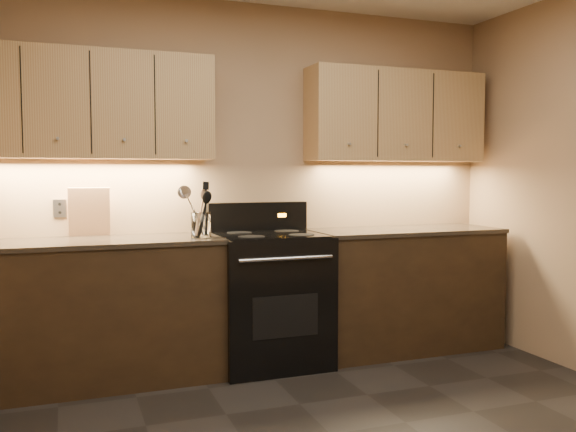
{
  "coord_description": "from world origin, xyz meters",
  "views": [
    {
      "loc": [
        -1.27,
        -2.36,
        1.35
      ],
      "look_at": [
        0.13,
        1.45,
        1.07
      ],
      "focal_mm": 38.0,
      "sensor_mm": 36.0,
      "label": 1
    }
  ],
  "objects": [
    {
      "name": "wall_back",
      "position": [
        0.0,
        2.0,
        1.3
      ],
      "size": [
        4.0,
        0.04,
        2.6
      ],
      "primitive_type": "cube",
      "color": "tan",
      "rests_on": "ground"
    },
    {
      "name": "counter_left",
      "position": [
        -1.1,
        1.7,
        0.47
      ],
      "size": [
        1.62,
        0.62,
        0.93
      ],
      "color": "black",
      "rests_on": "ground"
    },
    {
      "name": "counter_right",
      "position": [
        1.18,
        1.7,
        0.47
      ],
      "size": [
        1.46,
        0.62,
        0.93
      ],
      "color": "black",
      "rests_on": "ground"
    },
    {
      "name": "stove",
      "position": [
        0.08,
        1.68,
        0.48
      ],
      "size": [
        0.76,
        0.68,
        1.14
      ],
      "color": "black",
      "rests_on": "ground"
    },
    {
      "name": "upper_cab_left",
      "position": [
        -1.1,
        1.85,
        1.8
      ],
      "size": [
        1.6,
        0.3,
        0.7
      ],
      "primitive_type": "cube",
      "color": "tan",
      "rests_on": "wall_back"
    },
    {
      "name": "upper_cab_right",
      "position": [
        1.18,
        1.85,
        1.8
      ],
      "size": [
        1.44,
        0.3,
        0.7
      ],
      "primitive_type": "cube",
      "color": "tan",
      "rests_on": "wall_back"
    },
    {
      "name": "outlet_plate",
      "position": [
        -1.3,
        1.99,
        1.12
      ],
      "size": [
        0.08,
        0.01,
        0.12
      ],
      "primitive_type": "cube",
      "color": "#B2B5BA",
      "rests_on": "wall_back"
    },
    {
      "name": "utensil_crock",
      "position": [
        -0.42,
        1.63,
        1.01
      ],
      "size": [
        0.17,
        0.17,
        0.17
      ],
      "color": "white",
      "rests_on": "counter_left"
    },
    {
      "name": "cutting_board",
      "position": [
        -1.11,
        1.95,
        1.09
      ],
      "size": [
        0.27,
        0.11,
        0.33
      ],
      "primitive_type": "cube",
      "rotation": [
        0.25,
        0.0,
        -0.04
      ],
      "color": "tan",
      "rests_on": "counter_left"
    },
    {
      "name": "wooden_spoon",
      "position": [
        -0.45,
        1.62,
        1.1
      ],
      "size": [
        0.14,
        0.12,
        0.32
      ],
      "primitive_type": null,
      "rotation": [
        -0.07,
        0.25,
        0.32
      ],
      "color": "tan",
      "rests_on": "utensil_crock"
    },
    {
      "name": "black_spoon",
      "position": [
        -0.43,
        1.65,
        1.1
      ],
      "size": [
        0.11,
        0.16,
        0.31
      ],
      "primitive_type": null,
      "rotation": [
        0.33,
        0.16,
        -0.07
      ],
      "color": "black",
      "rests_on": "utensil_crock"
    },
    {
      "name": "black_turner",
      "position": [
        -0.4,
        1.61,
        1.13
      ],
      "size": [
        0.12,
        0.14,
        0.38
      ],
      "primitive_type": null,
      "rotation": [
        -0.1,
        0.09,
        0.29
      ],
      "color": "black",
      "rests_on": "utensil_crock"
    },
    {
      "name": "steel_spatula",
      "position": [
        -0.4,
        1.65,
        1.12
      ],
      "size": [
        0.23,
        0.1,
        0.37
      ],
      "primitive_type": null,
      "rotation": [
        0.08,
        -0.39,
        -0.19
      ],
      "color": "silver",
      "rests_on": "utensil_crock"
    },
    {
      "name": "steel_skimmer",
      "position": [
        -0.38,
        1.62,
        1.12
      ],
      "size": [
        0.24,
        0.15,
        0.35
      ],
      "primitive_type": null,
      "rotation": [
        -0.14,
        -0.47,
        -0.04
      ],
      "color": "silver",
      "rests_on": "utensil_crock"
    }
  ]
}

